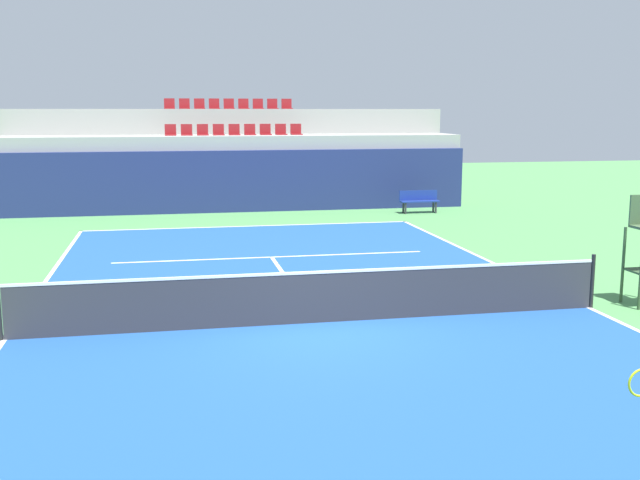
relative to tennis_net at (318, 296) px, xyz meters
name	(u,v)px	position (x,y,z in m)	size (l,w,h in m)	color
ground_plane	(318,323)	(0.00, 0.00, -0.51)	(80.00, 80.00, 0.00)	#4C8C4C
court_surface	(318,323)	(0.00, 0.00, -0.50)	(11.00, 24.00, 0.01)	#1E4C99
baseline_far	(250,226)	(0.00, 11.95, -0.50)	(11.00, 0.10, 0.00)	white
sideline_left	(4,340)	(-5.45, 0.00, -0.50)	(0.10, 24.00, 0.00)	white
sideline_right	(588,307)	(5.45, 0.00, -0.50)	(0.10, 24.00, 0.00)	white
service_line_far	(272,257)	(0.00, 6.40, -0.50)	(8.26, 0.10, 0.00)	white
centre_service_line	(291,284)	(0.00, 3.20, -0.50)	(0.10, 6.40, 0.00)	white
back_wall	(239,181)	(0.00, 15.74, 0.67)	(18.02, 0.30, 2.35)	navy
stands_tier_lower	(235,172)	(0.00, 17.09, 0.94)	(18.02, 2.40, 2.89)	#9E9E99
stands_tier_upper	(230,155)	(0.00, 19.49, 1.45)	(18.02, 2.40, 3.92)	#9E9E99
seating_row_lower	(234,132)	(0.00, 17.19, 2.50)	(5.42, 0.44, 0.44)	maroon
seating_row_upper	(229,106)	(0.00, 19.59, 3.53)	(5.42, 0.44, 0.44)	maroon
tennis_net	(318,296)	(0.00, 0.00, 0.00)	(11.08, 0.08, 1.07)	black
player_bench	(419,200)	(6.71, 14.11, 0.00)	(1.50, 0.40, 0.85)	navy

